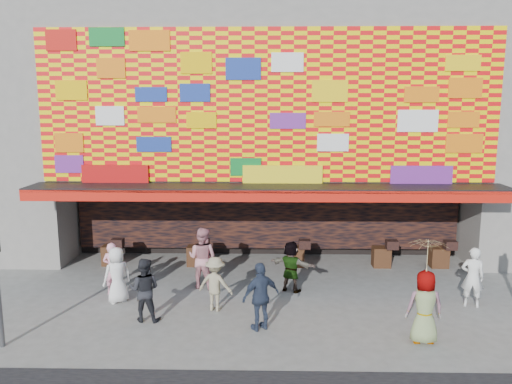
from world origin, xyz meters
TOP-DOWN VIEW (x-y plane):
  - ground at (0.00, 0.00)m, footprint 90.00×90.00m
  - shop_building at (0.00, 8.18)m, footprint 15.20×9.40m
  - ped_a at (-4.27, 1.21)m, footprint 0.94×0.89m
  - ped_b at (-4.59, 1.82)m, footprint 0.62×0.45m
  - ped_c at (-3.19, 0.01)m, footprint 0.86×0.69m
  - ped_d at (-1.41, 0.71)m, footprint 1.10×0.83m
  - ped_e at (-0.15, -0.46)m, footprint 1.10×0.88m
  - ped_f at (0.73, 2.18)m, footprint 1.50×1.04m
  - ped_g at (3.72, -1.07)m, footprint 0.87×0.57m
  - ped_h at (5.73, 1.12)m, footprint 0.71×0.55m
  - ped_i at (-1.99, 2.45)m, footprint 1.10×0.98m
  - parasol at (3.72, -1.07)m, footprint 0.96×0.98m

SIDE VIEW (x-z plane):
  - ground at x=0.00m, z-range 0.00..0.00m
  - ped_d at x=-1.41m, z-range 0.00..1.51m
  - ped_f at x=0.73m, z-range 0.00..1.56m
  - ped_b at x=-4.59m, z-range 0.00..1.59m
  - ped_a at x=-4.27m, z-range 0.00..1.62m
  - ped_c at x=-3.19m, z-range 0.00..1.69m
  - ped_h at x=5.73m, z-range 0.00..1.71m
  - ped_e at x=-0.15m, z-range 0.00..1.75m
  - ped_g at x=3.72m, z-range 0.00..1.76m
  - ped_i at x=-1.99m, z-range 0.00..1.90m
  - parasol at x=3.72m, z-range 1.22..3.01m
  - shop_building at x=0.00m, z-range 0.23..10.23m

